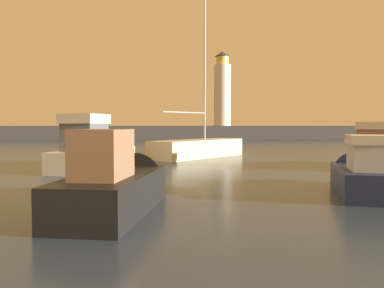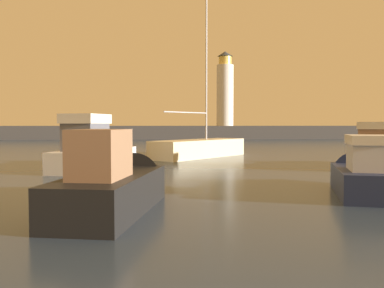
# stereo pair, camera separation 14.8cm
# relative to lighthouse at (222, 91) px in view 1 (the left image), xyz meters

# --- Properties ---
(ground_plane) EXTENTS (220.00, 220.00, 0.00)m
(ground_plane) POSITION_rel_lighthouse_xyz_m (-7.38, -33.94, -7.95)
(ground_plane) COLOR #2D3D51
(breakwater) EXTENTS (72.90, 5.81, 2.15)m
(breakwater) POSITION_rel_lighthouse_xyz_m (-7.38, 0.00, -6.87)
(breakwater) COLOR #423F3D
(breakwater) RESTS_ON ground_plane
(lighthouse) EXTENTS (2.76, 2.76, 12.24)m
(lighthouse) POSITION_rel_lighthouse_xyz_m (0.00, 0.00, 0.00)
(lighthouse) COLOR silver
(lighthouse) RESTS_ON breakwater
(motorboat_0) EXTENTS (3.18, 7.09, 2.67)m
(motorboat_0) POSITION_rel_lighthouse_xyz_m (-11.29, -57.27, -7.23)
(motorboat_0) COLOR black
(motorboat_0) RESTS_ON ground_plane
(motorboat_1) EXTENTS (4.56, 6.79, 2.96)m
(motorboat_1) POSITION_rel_lighthouse_xyz_m (2.00, -46.19, -7.09)
(motorboat_1) COLOR silver
(motorboat_1) RESTS_ON ground_plane
(motorboat_2) EXTENTS (4.47, 8.52, 3.54)m
(motorboat_2) POSITION_rel_lighthouse_xyz_m (-13.48, -45.63, -7.06)
(motorboat_2) COLOR white
(motorboat_2) RESTS_ON ground_plane
(motorboat_5) EXTENTS (3.40, 6.10, 2.46)m
(motorboat_5) POSITION_rel_lighthouse_xyz_m (-2.83, -54.94, -7.29)
(motorboat_5) COLOR #1E284C
(motorboat_5) RESTS_ON ground_plane
(sailboat_moored) EXTENTS (7.63, 8.17, 12.36)m
(sailboat_moored) POSITION_rel_lighthouse_xyz_m (-7.39, -38.55, -7.26)
(sailboat_moored) COLOR beige
(sailboat_moored) RESTS_ON ground_plane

